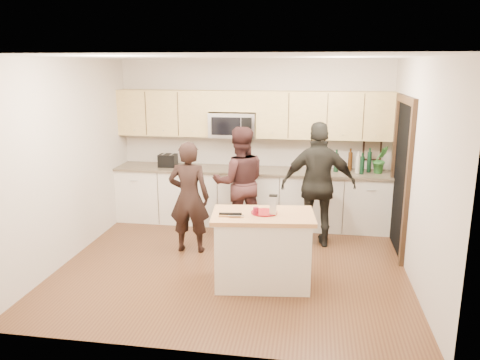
% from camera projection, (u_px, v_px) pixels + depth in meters
% --- Properties ---
extents(floor, '(4.50, 4.50, 0.00)m').
position_uv_depth(floor, '(233.00, 264.00, 6.28)').
color(floor, brown).
rests_on(floor, ground).
extents(room_shell, '(4.52, 4.02, 2.71)m').
position_uv_depth(room_shell, '(233.00, 137.00, 5.87)').
color(room_shell, '#BEB2A2').
rests_on(room_shell, ground).
extents(back_cabinetry, '(4.50, 0.66, 0.94)m').
position_uv_depth(back_cabinetry, '(250.00, 197.00, 7.79)').
color(back_cabinetry, silver).
rests_on(back_cabinetry, ground).
extents(upper_cabinetry, '(4.50, 0.33, 0.75)m').
position_uv_depth(upper_cabinetry, '(254.00, 113.00, 7.59)').
color(upper_cabinetry, '#D7B76E').
rests_on(upper_cabinetry, ground).
extents(microwave, '(0.76, 0.41, 0.40)m').
position_uv_depth(microwave, '(233.00, 125.00, 7.66)').
color(microwave, silver).
rests_on(microwave, ground).
extents(doorway, '(0.06, 1.25, 2.20)m').
position_uv_depth(doorway, '(401.00, 171.00, 6.53)').
color(doorway, black).
rests_on(doorway, ground).
extents(framed_picture, '(0.30, 0.03, 0.38)m').
position_uv_depth(framed_picture, '(372.00, 149.00, 7.58)').
color(framed_picture, black).
rests_on(framed_picture, ground).
extents(dish_towel, '(0.34, 0.60, 0.48)m').
position_uv_depth(dish_towel, '(192.00, 178.00, 7.67)').
color(dish_towel, white).
rests_on(dish_towel, ground).
extents(island, '(1.27, 0.83, 0.90)m').
position_uv_depth(island, '(263.00, 249.00, 5.61)').
color(island, silver).
rests_on(island, ground).
extents(red_plate, '(0.31, 0.31, 0.02)m').
position_uv_depth(red_plate, '(264.00, 212.00, 5.53)').
color(red_plate, maroon).
rests_on(red_plate, island).
extents(box_grater, '(0.09, 0.06, 0.23)m').
position_uv_depth(box_grater, '(273.00, 204.00, 5.42)').
color(box_grater, silver).
rests_on(box_grater, red_plate).
extents(drink_glass, '(0.06, 0.06, 0.09)m').
position_uv_depth(drink_glass, '(256.00, 211.00, 5.44)').
color(drink_glass, maroon).
rests_on(drink_glass, island).
extents(cutting_board, '(0.27, 0.22, 0.02)m').
position_uv_depth(cutting_board, '(230.00, 214.00, 5.47)').
color(cutting_board, tan).
rests_on(cutting_board, island).
extents(tongs, '(0.27, 0.06, 0.02)m').
position_uv_depth(tongs, '(230.00, 214.00, 5.41)').
color(tongs, black).
rests_on(tongs, cutting_board).
extents(knife, '(0.19, 0.05, 0.01)m').
position_uv_depth(knife, '(236.00, 216.00, 5.36)').
color(knife, silver).
rests_on(knife, cutting_board).
extents(toaster, '(0.29, 0.23, 0.21)m').
position_uv_depth(toaster, '(168.00, 160.00, 7.84)').
color(toaster, black).
rests_on(toaster, back_cabinetry).
extents(bottle_cluster, '(0.59, 0.30, 0.39)m').
position_uv_depth(bottle_cluster, '(355.00, 161.00, 7.41)').
color(bottle_cluster, black).
rests_on(bottle_cluster, back_cabinetry).
extents(orchid, '(0.29, 0.26, 0.44)m').
position_uv_depth(orchid, '(380.00, 160.00, 7.34)').
color(orchid, '#2C6C2B').
rests_on(orchid, back_cabinetry).
extents(woman_left, '(0.59, 0.40, 1.59)m').
position_uv_depth(woman_left, '(189.00, 197.00, 6.56)').
color(woman_left, black).
rests_on(woman_left, ground).
extents(woman_center, '(0.97, 0.84, 1.71)m').
position_uv_depth(woman_center, '(240.00, 183.00, 7.13)').
color(woman_center, '#331A19').
rests_on(woman_center, ground).
extents(woman_right, '(1.11, 0.56, 1.83)m').
position_uv_depth(woman_right, '(319.00, 185.00, 6.75)').
color(woman_right, black).
rests_on(woman_right, ground).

